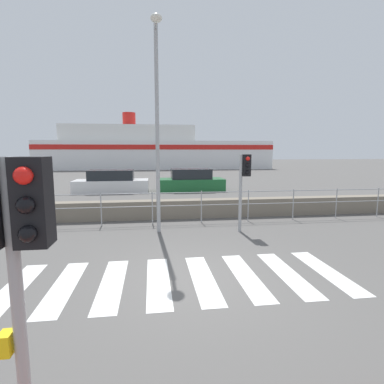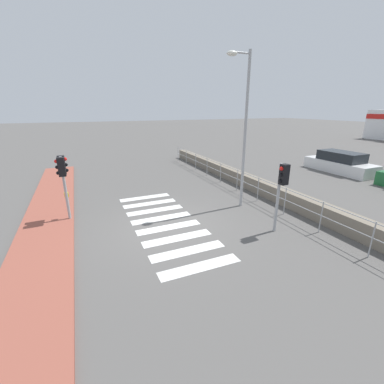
% 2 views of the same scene
% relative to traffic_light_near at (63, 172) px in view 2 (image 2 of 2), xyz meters
% --- Properties ---
extents(ground_plane, '(160.00, 160.00, 0.00)m').
position_rel_traffic_light_near_xyz_m(ground_plane, '(1.95, 3.33, -1.97)').
color(ground_plane, '#565451').
extents(sidewalk_brick, '(24.00, 1.80, 0.12)m').
position_rel_traffic_light_near_xyz_m(sidewalk_brick, '(1.95, -0.77, -1.91)').
color(sidewalk_brick, '#934C3D').
rests_on(sidewalk_brick, ground_plane).
extents(crosswalk, '(6.75, 2.40, 0.01)m').
position_rel_traffic_light_near_xyz_m(crosswalk, '(1.61, 3.33, -1.97)').
color(crosswalk, silver).
rests_on(crosswalk, ground_plane).
extents(seawall, '(25.27, 0.55, 0.70)m').
position_rel_traffic_light_near_xyz_m(seawall, '(1.95, 8.94, -1.62)').
color(seawall, slate).
rests_on(seawall, ground_plane).
extents(harbor_fence, '(22.78, 0.04, 1.16)m').
position_rel_traffic_light_near_xyz_m(harbor_fence, '(1.95, 8.07, -1.21)').
color(harbor_fence, '#9EA0A3').
rests_on(harbor_fence, ground_plane).
extents(traffic_light_near, '(0.58, 0.41, 2.53)m').
position_rel_traffic_light_near_xyz_m(traffic_light_near, '(0.00, 0.00, 0.00)').
color(traffic_light_near, '#9EA0A3').
rests_on(traffic_light_near, ground_plane).
extents(traffic_light_far, '(0.34, 0.32, 2.46)m').
position_rel_traffic_light_near_xyz_m(traffic_light_far, '(3.96, 6.69, -0.16)').
color(traffic_light_far, '#9EA0A3').
rests_on(traffic_light_far, ground_plane).
extents(streetlamp, '(0.32, 1.07, 6.28)m').
position_rel_traffic_light_near_xyz_m(streetlamp, '(1.27, 6.82, 1.90)').
color(streetlamp, '#9EA0A3').
rests_on(streetlamp, ground_plane).
extents(parked_car_white, '(4.56, 1.76, 1.38)m').
position_rel_traffic_light_near_xyz_m(parked_car_white, '(-1.43, 16.84, -1.38)').
color(parked_car_white, silver).
rests_on(parked_car_white, ground_plane).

